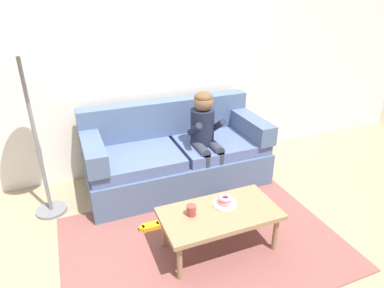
% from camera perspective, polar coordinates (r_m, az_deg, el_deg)
% --- Properties ---
extents(ground, '(10.00, 10.00, 0.00)m').
position_cam_1_polar(ground, '(3.28, 0.03, -14.01)').
color(ground, '#9E896B').
extents(wall_back, '(8.00, 0.10, 2.80)m').
position_cam_1_polar(wall_back, '(3.93, -7.92, 15.10)').
color(wall_back, silver).
rests_on(wall_back, ground).
extents(area_rug, '(2.41, 1.68, 0.01)m').
position_cam_1_polar(area_rug, '(3.10, 1.85, -16.63)').
color(area_rug, brown).
rests_on(area_rug, ground).
extents(couch, '(2.01, 0.90, 0.91)m').
position_cam_1_polar(couch, '(3.80, -2.78, -2.02)').
color(couch, slate).
rests_on(couch, ground).
extents(coffee_table, '(0.99, 0.52, 0.39)m').
position_cam_1_polar(coffee_table, '(2.85, 4.81, -12.24)').
color(coffee_table, '#937551').
rests_on(coffee_table, ground).
extents(person_child, '(0.34, 0.58, 1.10)m').
position_cam_1_polar(person_child, '(3.58, 2.29, 2.10)').
color(person_child, '#1E2338').
rests_on(person_child, ground).
extents(plate, '(0.21, 0.21, 0.01)m').
position_cam_1_polar(plate, '(2.91, 5.65, -10.21)').
color(plate, white).
rests_on(plate, coffee_table).
extents(donut, '(0.14, 0.14, 0.04)m').
position_cam_1_polar(donut, '(2.89, 5.67, -9.81)').
color(donut, pink).
rests_on(donut, plate).
extents(donut_second, '(0.14, 0.14, 0.04)m').
position_cam_1_polar(donut_second, '(2.87, 5.70, -9.22)').
color(donut_second, pink).
rests_on(donut_second, donut).
extents(mug, '(0.08, 0.08, 0.09)m').
position_cam_1_polar(mug, '(2.76, -0.12, -11.34)').
color(mug, '#993D38').
rests_on(mug, coffee_table).
extents(toy_controller, '(0.23, 0.09, 0.05)m').
position_cam_1_polar(toy_controller, '(3.26, -7.14, -13.96)').
color(toy_controller, gold).
rests_on(toy_controller, ground).
extents(floor_lamp, '(0.44, 0.44, 1.87)m').
position_cam_1_polar(floor_lamp, '(3.17, -28.02, 14.08)').
color(floor_lamp, slate).
rests_on(floor_lamp, ground).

